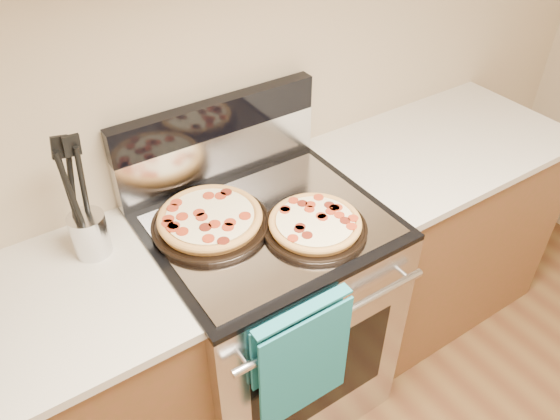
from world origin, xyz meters
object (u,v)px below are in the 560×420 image
pepperoni_pizza_front (315,225)px  utensil_crock (90,234)px  pepperoni_pizza_back (210,220)px  range_body (268,315)px

pepperoni_pizza_front → utensil_crock: size_ratio=2.38×
pepperoni_pizza_front → utensil_crock: (-0.62, 0.31, 0.03)m
pepperoni_pizza_back → pepperoni_pizza_front: (0.27, -0.20, -0.00)m
pepperoni_pizza_front → utensil_crock: utensil_crock is taller
range_body → utensil_crock: bearing=160.9°
pepperoni_pizza_front → utensil_crock: 0.69m
range_body → pepperoni_pizza_back: size_ratio=2.41×
range_body → pepperoni_pizza_back: (-0.17, 0.07, 0.50)m
pepperoni_pizza_back → pepperoni_pizza_front: pepperoni_pizza_back is taller
pepperoni_pizza_back → pepperoni_pizza_front: bearing=-37.1°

